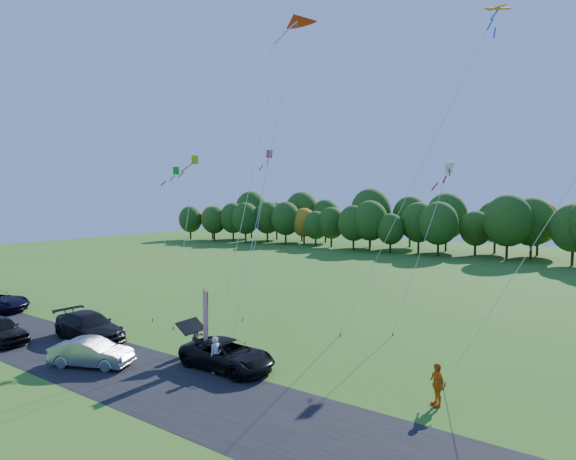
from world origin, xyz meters
The scene contains 18 objects.
ground centered at (0.00, 0.00, 0.00)m, with size 160.00×160.00×0.00m, color #255F19.
asphalt_strip centered at (0.00, -4.00, 0.01)m, with size 90.00×6.00×0.01m, color black.
tree_line centered at (0.00, 55.00, 0.00)m, with size 116.00×12.00×10.00m, color #1E4711, non-canonical shape.
black_suv centered at (0.61, -0.77, 0.75)m, with size 2.50×5.41×1.50m, color black.
silver_sedan centered at (-5.76, -4.57, 0.73)m, with size 1.54×4.43×1.46m, color #9C9CA1.
dark_truck_a centered at (-10.12, -1.94, 0.85)m, with size 2.37×5.84×1.69m, color black.
person_tailgate_a centered at (0.53, -1.55, 0.95)m, with size 0.69×0.46×1.90m, color silver.
person_tailgate_b centered at (-2.46, 0.15, 0.91)m, with size 0.89×0.69×1.83m, color gray.
person_east centered at (11.13, 1.05, 0.95)m, with size 1.11×0.46×1.90m, color orange.
feather_flag centered at (-0.93, -0.80, 2.52)m, with size 0.52×0.23×4.13m.
kite_delta_blue centered at (-3.55, 8.31, 15.42)m, with size 3.17×12.63×30.45m.
kite_parafoil_orange centered at (6.59, 13.70, 11.89)m, with size 8.84×12.85×24.21m.
kite_delta_red centered at (-2.41, 7.62, 13.34)m, with size 2.76×9.47×24.18m.
kite_parafoil_rainbow centered at (14.52, 6.45, 7.44)m, with size 8.97×6.86×15.26m.
kite_diamond_yellow centered at (-8.49, 4.92, 6.21)m, with size 2.99×5.26×12.80m.
kite_diamond_green centered at (-11.00, 5.20, 5.82)m, with size 2.34×4.74×11.98m.
kite_diamond_white centered at (6.82, 12.91, 5.84)m, with size 2.46×7.28×12.17m.
kite_diamond_pink centered at (-5.43, 9.74, 6.57)m, with size 2.24×6.25×13.49m.
Camera 1 is at (16.28, -18.46, 9.05)m, focal length 28.00 mm.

